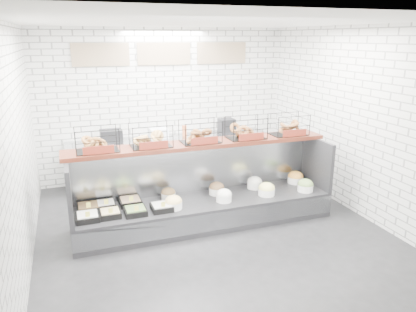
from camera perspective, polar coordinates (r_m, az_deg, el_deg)
name	(u,v)px	position (r m, az deg, el deg)	size (l,w,h in m)	color
ground	(212,231)	(6.22, 0.52, -10.51)	(5.50, 5.50, 0.00)	black
room_shell	(198,89)	(6.16, -1.37, 9.35)	(5.02, 5.51, 3.01)	silver
display_case	(204,202)	(6.37, -0.55, -6.54)	(4.00, 0.90, 1.20)	black
bagel_shelf	(200,135)	(6.20, -1.07, 3.01)	(4.10, 0.50, 0.40)	#3B140C
prep_counter	(171,158)	(8.21, -5.29, -0.26)	(4.00, 0.60, 1.20)	#93969B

